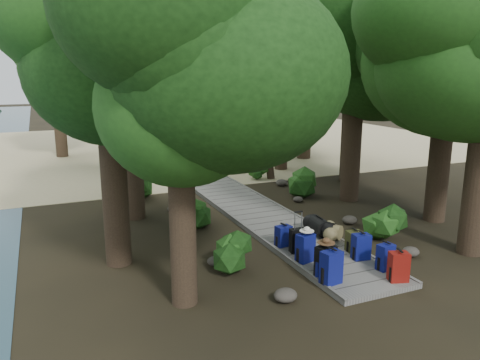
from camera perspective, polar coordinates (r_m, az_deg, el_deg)
name	(u,v)px	position (r m, az deg, el deg)	size (l,w,h in m)	color
ground	(273,225)	(14.19, 4.10, -5.53)	(120.00, 120.00, 0.00)	black
sand_beach	(153,147)	(28.96, -10.60, 3.97)	(40.00, 22.00, 0.02)	tan
boardwalk	(259,214)	(15.02, 2.35, -4.19)	(2.00, 12.00, 0.12)	slate
backpack_left_a	(331,266)	(10.26, 11.06, -10.20)	(0.42, 0.30, 0.80)	navy
backpack_left_b	(325,260)	(10.55, 10.38, -9.54)	(0.42, 0.30, 0.78)	black
backpack_left_c	(305,246)	(11.28, 7.97, -8.00)	(0.41, 0.29, 0.75)	navy
backpack_left_d	(283,235)	(12.21, 5.32, -6.66)	(0.39, 0.28, 0.59)	navy
backpack_right_a	(399,265)	(10.75, 18.78, -9.81)	(0.40, 0.28, 0.71)	maroon
backpack_right_b	(386,256)	(11.25, 17.32, -8.80)	(0.37, 0.26, 0.66)	navy
backpack_right_c	(361,245)	(11.69, 14.55, -7.71)	(0.40, 0.29, 0.69)	navy
backpack_right_d	(354,240)	(12.16, 13.75, -7.11)	(0.38, 0.27, 0.58)	#383C18
duffel_right_khaki	(330,231)	(12.93, 10.90, -6.13)	(0.41, 0.61, 0.41)	olive
duffel_right_black	(319,226)	(13.17, 9.60, -5.56)	(0.48, 0.76, 0.48)	black
suitcase_on_boardwalk	(298,240)	(11.83, 7.04, -7.32)	(0.39, 0.22, 0.61)	black
lone_suitcase_on_sand	(198,164)	(21.55, -5.08, 1.91)	(0.41, 0.24, 0.65)	black
hat_brown	(326,240)	(10.40, 10.47, -7.24)	(0.39, 0.39, 0.12)	#51351E
hat_white	(307,229)	(11.14, 8.16, -5.90)	(0.34, 0.34, 0.11)	silver
kayak	(122,168)	(22.08, -14.24, 1.42)	(0.76, 3.47, 0.35)	#B70F17
sun_lounger	(250,157)	(23.43, 1.19, 2.87)	(0.65, 2.00, 0.65)	silver
tree_right_b	(448,70)	(15.16, 24.07, 12.15)	(5.11, 5.11, 9.13)	black
tree_right_c	(356,64)	(16.74, 13.98, 13.57)	(5.51, 5.51, 9.53)	black
tree_right_d	(356,39)	(19.93, 13.99, 16.38)	(6.31, 6.31, 11.56)	black
tree_right_e	(283,79)	(21.68, 5.22, 12.18)	(4.64, 4.64, 8.36)	black
tree_right_f	(307,60)	(24.66, 8.14, 14.33)	(5.69, 5.69, 10.17)	black
tree_left_a	(179,118)	(8.70, -7.39, 7.48)	(4.44, 4.44, 7.40)	black
tree_left_b	(108,80)	(10.97, -15.81, 11.66)	(4.83, 4.83, 8.70)	black
tree_left_c	(128,76)	(14.53, -13.46, 12.22)	(5.05, 5.05, 8.78)	black
tree_back_a	(123,73)	(27.80, -14.06, 12.54)	(5.09, 5.09, 8.81)	black
tree_back_b	(178,73)	(28.43, -7.55, 12.81)	(4.93, 4.93, 8.80)	black
tree_back_c	(237,67)	(29.51, -0.38, 13.66)	(5.31, 5.31, 9.56)	black
tree_back_d	(55,74)	(26.65, -21.59, 11.95)	(5.26, 5.26, 8.76)	black
palm_right_a	(272,88)	(19.94, 3.94, 11.10)	(4.49, 4.49, 7.65)	#183F11
palm_right_b	(265,85)	(25.71, 3.11, 11.51)	(3.92, 3.92, 7.58)	#183F11
palm_right_c	(218,89)	(25.72, -2.67, 11.04)	(4.50, 4.50, 7.16)	#183F11
palm_left_a	(101,98)	(17.91, -16.55, 9.60)	(4.51, 4.51, 7.18)	#183F11
rock_left_a	(285,295)	(9.75, 5.57, -13.81)	(0.49, 0.44, 0.27)	#4C473F
rock_left_b	(215,261)	(11.36, -3.03, -9.83)	(0.40, 0.36, 0.22)	#4C473F
rock_left_c	(202,220)	(14.28, -4.69, -4.86)	(0.48, 0.43, 0.27)	#4C473F
rock_left_d	(172,209)	(15.67, -8.29, -3.47)	(0.32, 0.29, 0.18)	#4C473F
rock_right_a	(411,252)	(12.60, 20.08, -8.21)	(0.45, 0.40, 0.25)	#4C473F
rock_right_b	(350,220)	(14.62, 13.21, -4.76)	(0.46, 0.42, 0.25)	#4C473F
rock_right_c	(298,199)	(16.71, 7.07, -2.34)	(0.36, 0.32, 0.20)	#4C473F
rock_right_d	(282,183)	(18.94, 5.11, -0.32)	(0.49, 0.44, 0.27)	#4C473F
shrub_left_a	(232,252)	(10.93, -1.01, -8.72)	(1.04, 1.04, 0.94)	#1E4B16
shrub_left_b	(192,212)	(14.01, -5.91, -3.92)	(0.98, 0.98, 0.88)	#1E4B16
shrub_left_c	(138,184)	(17.31, -12.37, -0.50)	(1.19, 1.19, 1.07)	#1E4B16
shrub_right_a	(386,223)	(13.52, 17.32, -5.05)	(1.01, 1.01, 0.91)	#1E4B16
shrub_right_b	(302,184)	(17.21, 7.54, -0.45)	(1.15, 1.15, 1.04)	#1E4B16
shrub_right_c	(258,172)	(19.95, 2.23, 0.97)	(0.72, 0.72, 0.65)	#1E4B16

